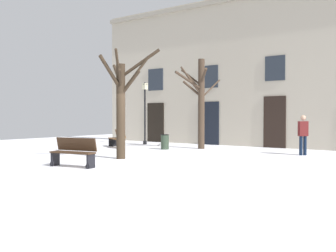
% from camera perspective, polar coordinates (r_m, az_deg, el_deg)
% --- Properties ---
extents(ground_plane, '(31.64, 31.64, 0.00)m').
position_cam_1_polar(ground_plane, '(14.34, -4.13, -5.16)').
color(ground_plane, white).
extents(building_facade, '(19.78, 0.60, 8.36)m').
position_cam_1_polar(building_facade, '(22.00, 11.19, 8.13)').
color(building_facade, '#BCB29E').
rests_on(building_facade, ground).
extents(tree_near_facade, '(1.91, 3.00, 4.53)m').
position_cam_1_polar(tree_near_facade, '(19.77, 4.71, 3.87)').
color(tree_near_facade, '#423326').
rests_on(tree_near_facade, ground).
extents(tree_center, '(2.58, 1.95, 4.21)m').
position_cam_1_polar(tree_center, '(15.13, -6.80, 3.50)').
color(tree_center, '#382B1E').
rests_on(tree_center, ground).
extents(streetlamp, '(0.30, 0.30, 3.63)m').
position_cam_1_polar(streetlamp, '(22.78, -3.40, 2.91)').
color(streetlamp, black).
rests_on(streetlamp, ground).
extents(litter_bin, '(0.42, 0.42, 0.74)m').
position_cam_1_polar(litter_bin, '(19.35, -0.46, -2.32)').
color(litter_bin, '#2D3D2D').
rests_on(litter_bin, ground).
extents(bench_far_corner, '(1.73, 1.32, 0.94)m').
position_cam_1_polar(bench_far_corner, '(20.76, -7.38, -1.79)').
color(bench_far_corner, brown).
rests_on(bench_far_corner, ground).
extents(bench_by_litter_bin, '(1.65, 0.74, 0.95)m').
position_cam_1_polar(bench_by_litter_bin, '(13.08, -13.62, -3.70)').
color(bench_by_litter_bin, '#3D2819').
rests_on(bench_by_litter_bin, ground).
extents(person_by_shop_door, '(0.43, 0.42, 1.69)m').
position_cam_1_polar(person_by_shop_door, '(17.38, 19.13, -0.98)').
color(person_by_shop_door, black).
rests_on(person_by_shop_door, ground).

